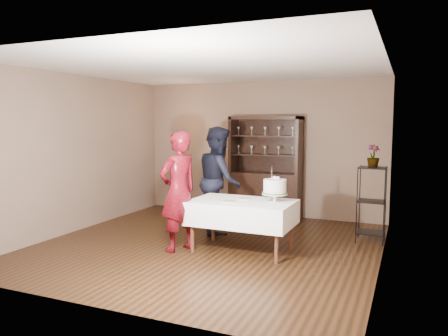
% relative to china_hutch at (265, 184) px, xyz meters
% --- Properties ---
extents(floor, '(5.00, 5.00, 0.00)m').
position_rel_china_hutch_xyz_m(floor, '(-0.20, -2.25, -0.66)').
color(floor, black).
rests_on(floor, ground).
extents(ceiling, '(5.00, 5.00, 0.00)m').
position_rel_china_hutch_xyz_m(ceiling, '(-0.20, -2.25, 2.04)').
color(ceiling, silver).
rests_on(ceiling, back_wall).
extents(back_wall, '(5.00, 0.02, 2.70)m').
position_rel_china_hutch_xyz_m(back_wall, '(-0.20, 0.25, 0.69)').
color(back_wall, brown).
rests_on(back_wall, floor).
extents(wall_left, '(0.02, 5.00, 2.70)m').
position_rel_china_hutch_xyz_m(wall_left, '(-2.70, -2.25, 0.69)').
color(wall_left, brown).
rests_on(wall_left, floor).
extents(wall_right, '(0.02, 5.00, 2.70)m').
position_rel_china_hutch_xyz_m(wall_right, '(2.30, -2.25, 0.69)').
color(wall_right, brown).
rests_on(wall_right, floor).
extents(china_hutch, '(1.40, 0.48, 2.00)m').
position_rel_china_hutch_xyz_m(china_hutch, '(0.00, 0.00, 0.00)').
color(china_hutch, black).
rests_on(china_hutch, floor).
extents(plant_etagere, '(0.42, 0.42, 1.20)m').
position_rel_china_hutch_xyz_m(plant_etagere, '(2.08, -1.05, -0.01)').
color(plant_etagere, black).
rests_on(plant_etagere, floor).
extents(cake_table, '(1.51, 0.94, 0.75)m').
position_rel_china_hutch_xyz_m(cake_table, '(0.38, -2.31, -0.09)').
color(cake_table, white).
rests_on(cake_table, floor).
extents(woman, '(0.64, 0.76, 1.77)m').
position_rel_china_hutch_xyz_m(woman, '(-0.48, -2.65, 0.22)').
color(woman, '#390505').
rests_on(woman, floor).
extents(man, '(1.03, 1.10, 1.82)m').
position_rel_china_hutch_xyz_m(man, '(-0.37, -1.44, 0.24)').
color(man, black).
rests_on(man, floor).
extents(cake, '(0.43, 0.43, 0.51)m').
position_rel_china_hutch_xyz_m(cake, '(0.84, -2.18, 0.28)').
color(cake, silver).
rests_on(cake, cake_table).
extents(plate_near, '(0.24, 0.24, 0.01)m').
position_rel_china_hutch_xyz_m(plate_near, '(0.24, -2.48, 0.09)').
color(plate_near, silver).
rests_on(plate_near, cake_table).
extents(plate_far, '(0.25, 0.25, 0.01)m').
position_rel_china_hutch_xyz_m(plate_far, '(0.37, -2.19, 0.09)').
color(plate_far, silver).
rests_on(plate_far, cake_table).
extents(potted_plant, '(0.27, 0.27, 0.35)m').
position_rel_china_hutch_xyz_m(potted_plant, '(2.08, -1.05, 0.70)').
color(potted_plant, '#476530').
rests_on(potted_plant, plant_etagere).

